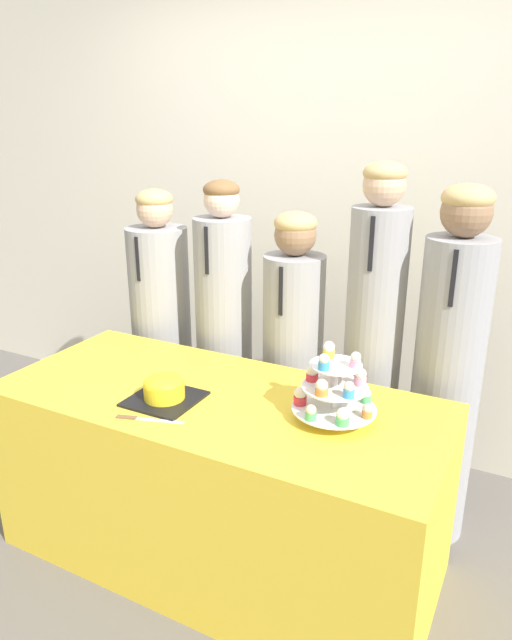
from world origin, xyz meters
name	(u,v)px	position (x,y,z in m)	size (l,w,h in m)	color
ground_plane	(168,618)	(0.00, 0.00, 0.00)	(16.00, 16.00, 0.00)	#605B56
wall_back	(332,206)	(0.00, 1.60, 1.35)	(9.00, 0.06, 2.70)	beige
table	(219,479)	(0.00, 0.39, 0.38)	(1.78, 0.77, 0.76)	yellow
round_cake	(164,389)	(-0.16, 0.26, 0.81)	(0.26, 0.26, 0.10)	black
cake_knife	(138,419)	(-0.16, 0.10, 0.76)	(0.25, 0.09, 0.01)	silver
cupcake_stand	(334,389)	(0.46, 0.42, 0.88)	(0.31, 0.31, 0.27)	silver
student_0	(162,335)	(-0.71, 0.99, 0.69)	(0.31, 0.32, 1.46)	#939399
student_1	(224,341)	(-0.32, 0.99, 0.72)	(0.28, 0.29, 1.52)	#939399
student_2	(292,364)	(0.06, 0.99, 0.67)	(0.29, 0.29, 1.40)	#939399
student_3	(372,356)	(0.44, 0.99, 0.79)	(0.25, 0.26, 1.63)	#939399
student_4	(447,378)	(0.77, 0.99, 0.75)	(0.28, 0.29, 1.56)	#939399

